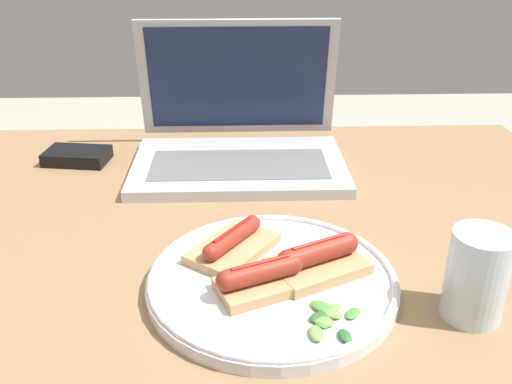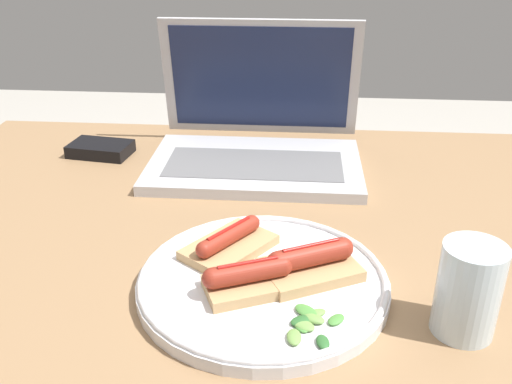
{
  "view_description": "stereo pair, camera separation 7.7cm",
  "coord_description": "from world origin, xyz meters",
  "px_view_note": "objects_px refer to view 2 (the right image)",
  "views": [
    {
      "loc": [
        -0.0,
        -0.74,
        1.12
      ],
      "look_at": [
        0.02,
        -0.05,
        0.78
      ],
      "focal_mm": 40.0,
      "sensor_mm": 36.0,
      "label": 1
    },
    {
      "loc": [
        0.07,
        -0.74,
        1.12
      ],
      "look_at": [
        0.02,
        -0.05,
        0.78
      ],
      "focal_mm": 40.0,
      "sensor_mm": 36.0,
      "label": 2
    }
  ],
  "objects_px": {
    "laptop": "(256,139)",
    "external_drive": "(101,149)",
    "drinking_glass": "(468,290)",
    "plate": "(263,281)"
  },
  "relations": [
    {
      "from": "laptop",
      "to": "external_drive",
      "type": "xyz_separation_m",
      "value": [
        -0.29,
        0.01,
        -0.03
      ]
    },
    {
      "from": "drinking_glass",
      "to": "laptop",
      "type": "bearing_deg",
      "value": 120.14
    },
    {
      "from": "plate",
      "to": "laptop",
      "type": "bearing_deg",
      "value": 95.7
    },
    {
      "from": "plate",
      "to": "drinking_glass",
      "type": "distance_m",
      "value": 0.23
    },
    {
      "from": "drinking_glass",
      "to": "external_drive",
      "type": "xyz_separation_m",
      "value": [
        -0.54,
        0.45,
        -0.04
      ]
    },
    {
      "from": "laptop",
      "to": "external_drive",
      "type": "height_order",
      "value": "laptop"
    },
    {
      "from": "drinking_glass",
      "to": "external_drive",
      "type": "relative_size",
      "value": 0.88
    },
    {
      "from": "plate",
      "to": "drinking_glass",
      "type": "height_order",
      "value": "drinking_glass"
    },
    {
      "from": "laptop",
      "to": "drinking_glass",
      "type": "bearing_deg",
      "value": -59.86
    },
    {
      "from": "laptop",
      "to": "drinking_glass",
      "type": "relative_size",
      "value": 3.5
    }
  ]
}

